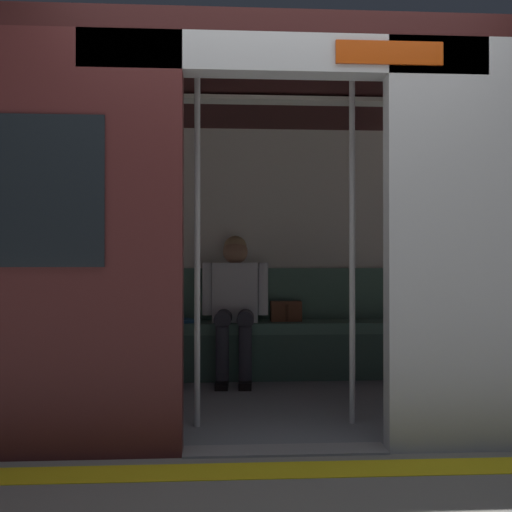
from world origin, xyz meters
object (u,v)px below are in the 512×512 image
Objects in this scene: train_car at (256,188)px; handbag at (286,311)px; person_seated at (235,297)px; book at (184,321)px; bench_seat at (258,335)px; grab_pole_far at (352,248)px; grab_pole_door at (197,248)px.

train_car is 1.40m from handbag.
person_seated reaches higher than handbag.
book is (0.42, -0.07, -0.20)m from person_seated.
train_car is at bearing 85.04° from bench_seat.
train_car is 24.62× the size of handbag.
handbag is at bearing 159.97° from book.
handbag is at bearing -163.31° from bench_seat.
handbag is at bearing -108.03° from train_car.
handbag is at bearing -81.81° from grab_pole_far.
train_car reaches higher than book.
grab_pole_far reaches higher than book.
grab_pole_far reaches higher than bench_seat.
grab_pole_door is 0.94m from grab_pole_far.
handbag reaches higher than bench_seat.
train_car reaches higher than person_seated.
grab_pole_door is 1.00× the size of grab_pole_far.
bench_seat is 1.55× the size of grab_pole_far.
book reaches higher than bench_seat.
handbag is 1.18× the size of book.
grab_pole_door is (0.71, 1.60, 0.51)m from handbag.
train_car is 1.93× the size of bench_seat.
train_car is at bearing 96.32° from book.
train_car is at bearing -122.72° from grab_pole_door.
grab_pole_door reaches higher than person_seated.
person_seated is at bearing -82.25° from train_car.
person_seated is 1.65m from grab_pole_far.
handbag is 0.12× the size of grab_pole_door.
person_seated is at bearing 147.03° from book.
book is at bearing -1.60° from bench_seat.
handbag is at bearing -164.22° from person_seated.
handbag is 1.68m from grab_pole_far.
bench_seat is 1.73m from grab_pole_far.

